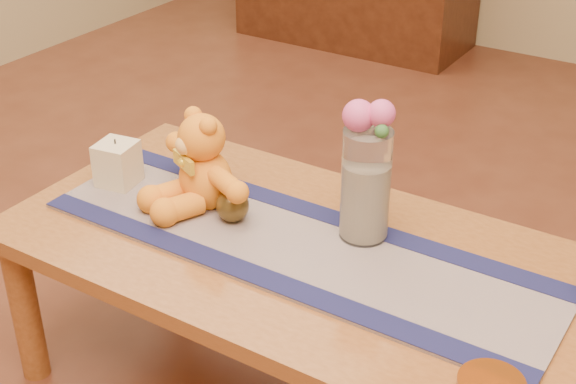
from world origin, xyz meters
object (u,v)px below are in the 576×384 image
Objects in this scene: teddy_bear at (205,161)px; bronze_ball at (233,206)px; glass_vase at (366,185)px; pillar_candle at (117,163)px.

teddy_bear reaches higher than bronze_ball.
glass_vase reaches higher than teddy_bear.
glass_vase is (0.64, 0.11, 0.07)m from pillar_candle.
teddy_bear is 1.27× the size of glass_vase.
bronze_ball is (0.35, 0.01, -0.02)m from pillar_candle.
teddy_bear is 4.26× the size of bronze_ball.
glass_vase is at bearing 9.97° from pillar_candle.
pillar_candle is (-0.25, -0.04, -0.06)m from teddy_bear.
glass_vase is (0.39, 0.07, 0.02)m from teddy_bear.
glass_vase is 3.35× the size of bronze_ball.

